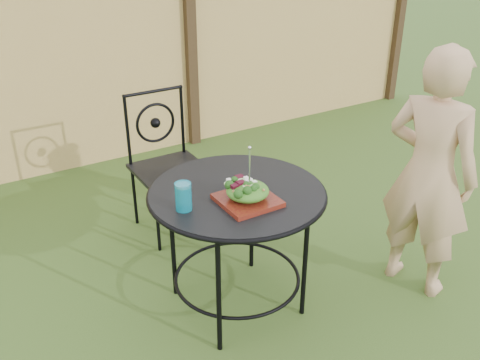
{
  "coord_description": "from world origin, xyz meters",
  "views": [
    {
      "loc": [
        -0.81,
        -2.16,
        2.0
      ],
      "look_at": [
        0.48,
        -0.05,
        0.75
      ],
      "focal_mm": 40.0,
      "sensor_mm": 36.0,
      "label": 1
    }
  ],
  "objects_px": {
    "patio_table": "(237,214)",
    "patio_chair": "(167,160)",
    "salad_plate": "(247,200)",
    "diner": "(429,174)"
  },
  "relations": [
    {
      "from": "patio_table",
      "to": "patio_chair",
      "type": "bearing_deg",
      "value": 87.77
    },
    {
      "from": "patio_table",
      "to": "salad_plate",
      "type": "xyz_separation_m",
      "value": [
        -0.02,
        -0.13,
        0.15
      ]
    },
    {
      "from": "patio_chair",
      "to": "salad_plate",
      "type": "relative_size",
      "value": 3.52
    },
    {
      "from": "diner",
      "to": "salad_plate",
      "type": "bearing_deg",
      "value": 60.22
    },
    {
      "from": "patio_table",
      "to": "patio_chair",
      "type": "distance_m",
      "value": 0.98
    },
    {
      "from": "patio_table",
      "to": "diner",
      "type": "distance_m",
      "value": 1.08
    },
    {
      "from": "patio_chair",
      "to": "diner",
      "type": "relative_size",
      "value": 0.67
    },
    {
      "from": "patio_chair",
      "to": "diner",
      "type": "xyz_separation_m",
      "value": [
        0.97,
        -1.35,
        0.21
      ]
    },
    {
      "from": "patio_table",
      "to": "patio_chair",
      "type": "xyz_separation_m",
      "value": [
        0.04,
        0.98,
        -0.08
      ]
    },
    {
      "from": "patio_chair",
      "to": "salad_plate",
      "type": "bearing_deg",
      "value": -92.99
    }
  ]
}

